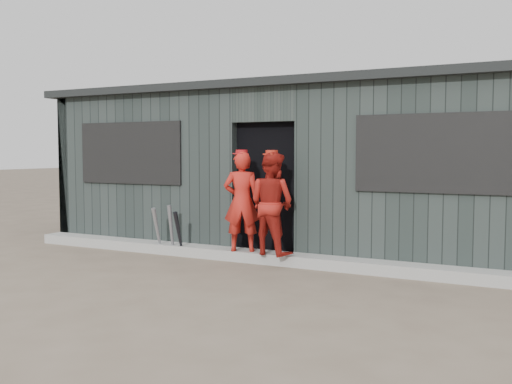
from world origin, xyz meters
The scene contains 9 objects.
ground centered at (0.00, 0.00, 0.00)m, with size 80.00×80.00×0.00m, color brown.
curb centered at (0.00, 1.82, 0.07)m, with size 8.00×0.36×0.15m, color gray.
bat_left centered at (-1.62, 1.66, 0.36)m, with size 0.07×0.07×0.74m, color gray.
bat_mid centered at (-1.39, 1.69, 0.39)m, with size 0.07×0.07×0.77m, color gray.
bat_right centered at (-1.21, 1.64, 0.35)m, with size 0.07×0.07×0.71m, color black.
player_red_left centered at (-0.19, 1.74, 0.86)m, with size 0.52×0.34×1.42m, color red.
player_red_right centered at (0.30, 1.69, 0.86)m, with size 0.69×0.54×1.42m, color maroon.
player_grey_back centered at (0.59, 2.31, 0.65)m, with size 0.63×0.41×1.29m, color #A9A9A9.
dugout centered at (0.00, 3.50, 1.29)m, with size 8.30×3.30×2.62m.
Camera 1 is at (3.64, -5.37, 1.56)m, focal length 40.00 mm.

